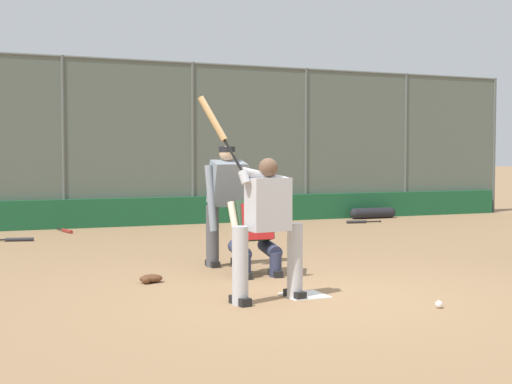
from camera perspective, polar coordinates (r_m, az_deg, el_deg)
ground_plane at (r=7.57m, az=3.92°, el=-8.29°), size 160.00×160.00×0.00m
home_plate_marker at (r=7.57m, az=3.92°, el=-8.25°), size 0.43×0.43×0.01m
backstop_fence at (r=15.30m, az=-10.02°, el=4.24°), size 19.38×0.08×3.52m
padding_wall at (r=15.24m, az=-9.88°, el=-1.59°), size 18.91×0.18×0.59m
bleachers_beyond at (r=17.97m, az=-14.94°, el=-0.05°), size 13.51×3.05×1.80m
batter_at_plate at (r=7.16m, az=0.87°, el=-2.53°), size 1.04×0.60×2.08m
catcher_behind_plate at (r=8.74m, az=-0.00°, el=-2.82°), size 0.61×0.72×1.16m
umpire_home at (r=9.47m, az=-2.36°, el=-0.81°), size 0.65×0.41×1.61m
spare_bat_near_backstop at (r=15.82m, az=8.26°, el=-2.37°), size 0.81×0.17×0.07m
spare_bat_third_base_side at (r=13.00m, az=-18.68°, el=-3.62°), size 0.83×0.24×0.07m
spare_bat_first_base_side at (r=14.27m, az=-14.96°, el=-3.00°), size 0.22×0.79×0.07m
fielding_glove_on_dirt at (r=8.39m, az=-8.44°, el=-6.88°), size 0.27×0.21×0.10m
baseball_loose at (r=7.17m, az=14.43°, el=-8.70°), size 0.07×0.07×0.07m
equipment_bag_dugout_side at (r=17.09m, az=9.33°, el=-1.68°), size 1.22×0.25×0.25m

